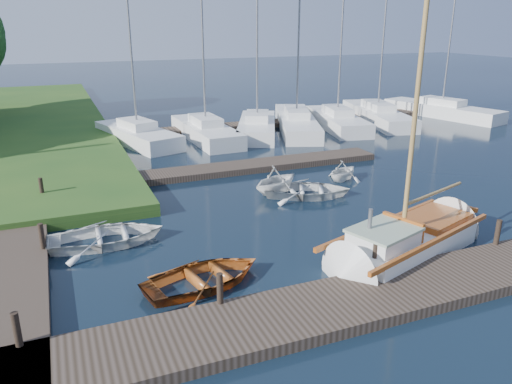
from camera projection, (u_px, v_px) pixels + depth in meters
name	position (u px, v px, depth m)	size (l,w,h in m)	color
ground	(256.00, 224.00, 17.79)	(160.00, 160.00, 0.00)	black
near_dock	(347.00, 303.00, 12.49)	(18.00, 2.20, 0.30)	#31261C
left_dock	(12.00, 233.00, 16.62)	(2.20, 18.00, 0.30)	#31261C
far_dock	(243.00, 167.00, 24.15)	(14.00, 1.60, 0.30)	#31261C
pontoon	(301.00, 121.00, 35.33)	(30.00, 1.60, 0.30)	#31261C
mooring_post_0	(17.00, 329.00, 10.49)	(0.16, 0.16, 0.80)	black
mooring_post_1	(220.00, 288.00, 12.11)	(0.16, 0.16, 0.80)	black
mooring_post_2	(375.00, 257.00, 13.72)	(0.16, 0.16, 0.80)	black
mooring_post_3	(498.00, 232.00, 15.34)	(0.16, 0.16, 0.80)	black
mooring_post_4	(42.00, 236.00, 15.05)	(0.16, 0.16, 0.80)	black
mooring_post_5	(41.00, 188.00, 19.42)	(0.16, 0.16, 0.80)	black
sailboat	(408.00, 242.00, 15.48)	(7.40, 4.13, 9.83)	white
dinghy	(204.00, 273.00, 13.55)	(2.45, 3.42, 0.71)	#9C4410
tender_a	(106.00, 233.00, 16.05)	(2.61, 3.65, 0.76)	white
tender_b	(276.00, 178.00, 20.77)	(2.15, 2.49, 1.31)	white
tender_c	(307.00, 188.00, 20.47)	(2.52, 3.53, 0.73)	white
tender_d	(343.00, 169.00, 22.55)	(1.71, 1.98, 1.04)	white
marina_boat_0	(138.00, 134.00, 29.35)	(4.21, 7.54, 11.24)	white
marina_boat_1	(206.00, 130.00, 30.42)	(2.45, 7.87, 10.62)	white
marina_boat_2	(257.00, 125.00, 31.66)	(4.99, 7.54, 12.60)	white
marina_boat_3	(296.00, 121.00, 33.18)	(5.59, 10.05, 11.79)	white
marina_boat_4	(337.00, 119.00, 33.69)	(3.81, 8.11, 9.94)	white
marina_boat_5	(377.00, 114.00, 35.72)	(4.38, 9.57, 12.19)	white
marina_boat_7	(442.00, 109.00, 37.57)	(4.48, 9.36, 10.87)	white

